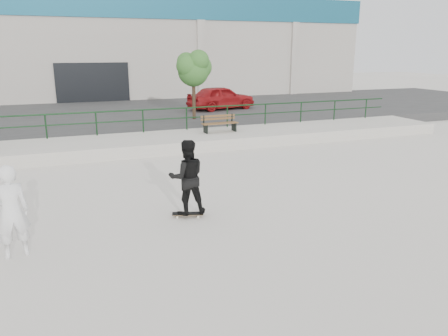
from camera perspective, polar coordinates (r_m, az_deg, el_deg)
name	(u,v)px	position (r m, az deg, el deg)	size (l,w,h in m)	color
ground	(194,243)	(9.62, -4.00, -9.73)	(120.00, 120.00, 0.00)	silver
ledge	(126,145)	(18.44, -12.71, 2.91)	(30.00, 3.00, 0.50)	beige
parking_strip	(104,117)	(26.76, -15.46, 6.47)	(60.00, 14.00, 0.50)	#353535
railing	(120,117)	(19.53, -13.46, 6.51)	(28.00, 0.06, 1.03)	#133518
commercial_building	(82,44)	(40.44, -18.03, 15.21)	(44.20, 16.33, 8.00)	beige
bench_right	(219,123)	(19.57, -0.60, 5.84)	(1.65, 0.53, 0.76)	brown
tree	(194,67)	(23.15, -3.97, 12.98)	(2.01, 1.78, 3.57)	#463623
red_car	(221,98)	(27.15, -0.38, 9.19)	(1.70, 4.24, 1.44)	maroon
skateboard	(188,214)	(11.03, -4.75, -5.99)	(0.80, 0.44, 0.09)	black
standing_skater	(187,177)	(10.72, -4.86, -1.21)	(0.91, 0.71, 1.87)	black
seated_skater	(11,212)	(9.60, -26.08, -5.18)	(0.70, 0.46, 1.92)	white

